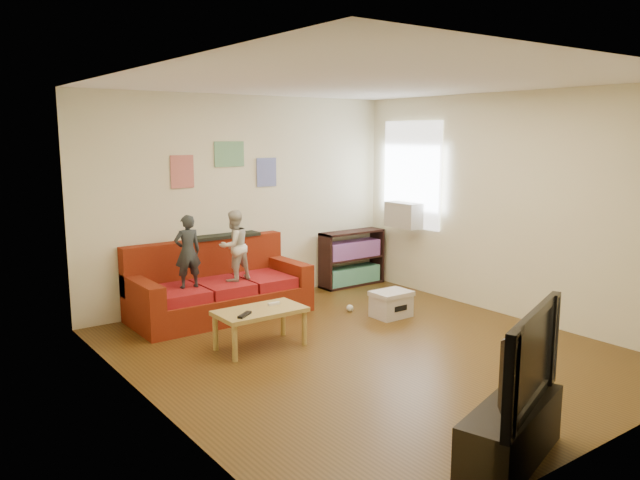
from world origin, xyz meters
TOP-DOWN VIEW (x-y plane):
  - room_shell at (0.00, 0.00)m, footprint 4.52×5.02m
  - sofa at (-0.63, 2.07)m, footprint 2.13×0.98m
  - child_a at (-1.08, 1.90)m, footprint 0.33×0.23m
  - child_b at (-0.48, 1.90)m, footprint 0.47×0.40m
  - coffee_table at (-0.82, 0.74)m, footprint 0.92×0.51m
  - remote at (-1.07, 0.62)m, footprint 0.21×0.17m
  - game_controller at (-0.62, 0.79)m, footprint 0.14×0.05m
  - bookshelf at (1.68, 2.30)m, footprint 1.01×0.30m
  - window at (2.22, 1.65)m, footprint 0.04×1.08m
  - ac_unit at (2.10, 1.65)m, footprint 0.28×0.55m
  - artwork_left at (-0.85, 2.48)m, footprint 0.30×0.01m
  - artwork_center at (-0.20, 2.48)m, footprint 0.42×0.01m
  - artwork_right at (0.35, 2.48)m, footprint 0.30×0.01m
  - file_box at (1.04, 0.75)m, footprint 0.46×0.35m
  - tv_stand at (-0.63, -2.25)m, footprint 1.15×0.67m
  - television at (-0.63, -2.25)m, footprint 1.15×0.57m
  - tissue at (0.77, 1.22)m, footprint 0.11×0.11m

SIDE VIEW (x-z plane):
  - tissue at x=0.77m, z-range 0.00..0.09m
  - file_box at x=1.04m, z-range 0.00..0.32m
  - tv_stand at x=-0.63m, z-range 0.00..0.41m
  - sofa at x=-0.63m, z-range -0.15..0.78m
  - coffee_table at x=-0.82m, z-range 0.15..0.56m
  - bookshelf at x=1.68m, z-range -0.04..0.76m
  - remote at x=-1.07m, z-range 0.41..0.44m
  - game_controller at x=-0.62m, z-range 0.41..0.44m
  - television at x=-0.63m, z-range 0.41..1.09m
  - child_a at x=-1.08m, z-range 0.45..1.30m
  - child_b at x=-0.48m, z-range 0.45..1.30m
  - ac_unit at x=2.10m, z-range 0.91..1.26m
  - room_shell at x=0.00m, z-range -0.01..2.71m
  - window at x=2.22m, z-range 0.90..2.38m
  - artwork_right at x=0.35m, z-range 1.51..1.89m
  - artwork_left at x=-0.85m, z-range 1.55..1.95m
  - artwork_center at x=-0.20m, z-range 1.79..2.11m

